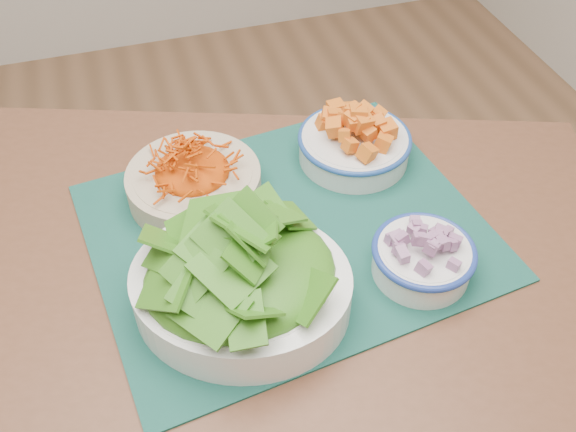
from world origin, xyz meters
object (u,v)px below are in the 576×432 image
object	(u,v)px
placemat	(288,231)
onion_bowl	(424,254)
squash_bowl	(355,138)
lettuce_bowl	(240,273)
table	(256,313)
carrot_bowl	(193,177)

from	to	relation	value
placemat	onion_bowl	distance (m)	0.21
squash_bowl	onion_bowl	xyz separation A→B (m)	(-0.00, -0.26, -0.01)
squash_bowl	lettuce_bowl	world-z (taller)	lettuce_bowl
table	squash_bowl	distance (m)	0.33
table	carrot_bowl	size ratio (longest dim) A/B	4.96
squash_bowl	onion_bowl	distance (m)	0.26
carrot_bowl	placemat	bearing A→B (deg)	-44.97
placemat	squash_bowl	bearing A→B (deg)	32.62
placemat	lettuce_bowl	bearing A→B (deg)	-138.06
carrot_bowl	squash_bowl	world-z (taller)	squash_bowl
carrot_bowl	squash_bowl	size ratio (longest dim) A/B	1.26
placemat	squash_bowl	size ratio (longest dim) A/B	2.79
onion_bowl	placemat	bearing A→B (deg)	139.52
table	placemat	distance (m)	0.14
lettuce_bowl	onion_bowl	xyz separation A→B (m)	(0.26, -0.02, -0.03)
placemat	lettuce_bowl	world-z (taller)	lettuce_bowl
placemat	carrot_bowl	world-z (taller)	carrot_bowl
table	lettuce_bowl	bearing A→B (deg)	-96.24
placemat	squash_bowl	distance (m)	0.21
lettuce_bowl	placemat	bearing A→B (deg)	73.43
table	squash_bowl	bearing A→B (deg)	58.42
table	onion_bowl	xyz separation A→B (m)	(0.22, -0.08, 0.15)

